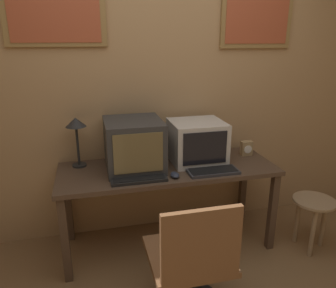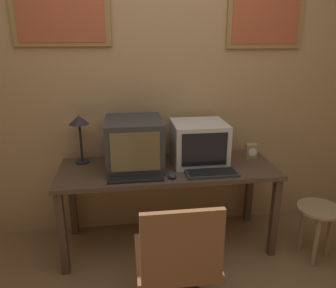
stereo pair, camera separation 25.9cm
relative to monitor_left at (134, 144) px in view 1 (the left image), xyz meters
name	(u,v)px [view 1 (the left image)]	position (x,y,z in m)	size (l,w,h in m)	color
wall_back	(158,87)	(0.27, 0.32, 0.40)	(8.00, 0.08, 2.60)	tan
desk	(168,176)	(0.27, -0.05, -0.28)	(1.75, 0.64, 0.72)	#4C3828
monitor_left	(134,144)	(0.00, 0.00, 0.00)	(0.44, 0.47, 0.39)	#333333
monitor_right	(197,142)	(0.53, 0.03, -0.02)	(0.44, 0.41, 0.34)	beige
keyboard_main	(139,178)	(-0.01, -0.25, -0.18)	(0.41, 0.17, 0.03)	black
keyboard_side	(213,171)	(0.58, -0.25, -0.18)	(0.40, 0.17, 0.03)	#333338
mouse_near_keyboard	(175,175)	(0.27, -0.26, -0.18)	(0.07, 0.10, 0.04)	#282D3D
desk_clock	(246,148)	(1.01, 0.05, -0.13)	(0.10, 0.06, 0.13)	#A38456
desk_lamp	(76,128)	(-0.43, 0.14, 0.13)	(0.16, 0.16, 0.41)	black
office_chair	(191,270)	(0.21, -0.87, -0.55)	(0.52, 0.52, 0.87)	black
side_stool	(313,211)	(1.42, -0.41, -0.57)	(0.34, 0.34, 0.46)	#9E7F5B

